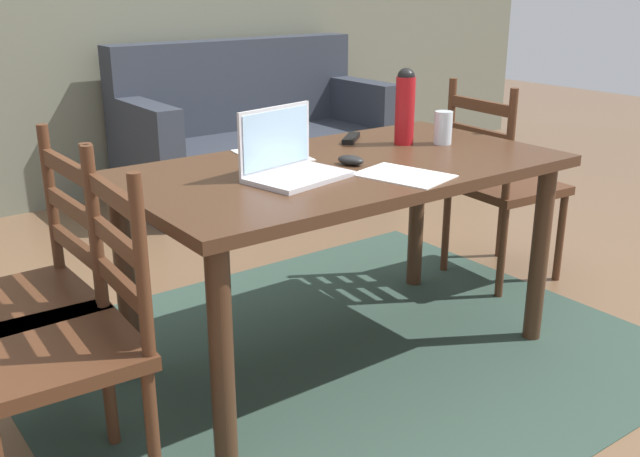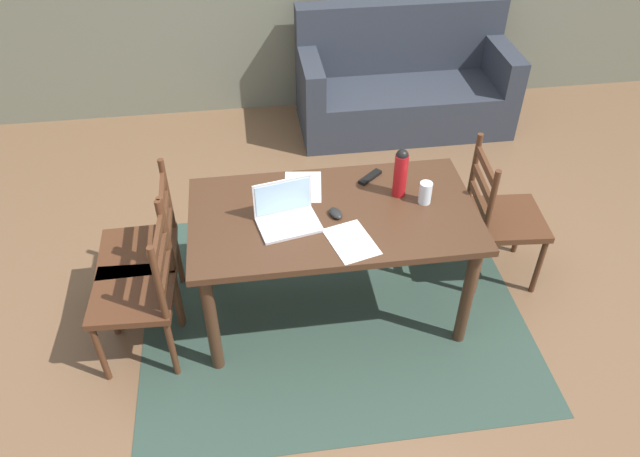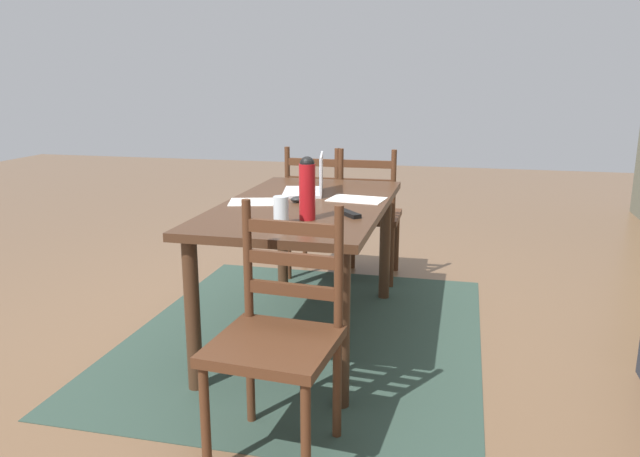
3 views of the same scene
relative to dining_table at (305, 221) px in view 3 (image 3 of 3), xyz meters
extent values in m
plane|color=brown|center=(0.00, 0.00, -0.66)|extent=(14.00, 14.00, 0.00)
cube|color=#2D4238|center=(0.00, 0.00, -0.66)|extent=(2.30, 1.91, 0.01)
cube|color=#422819|center=(0.00, 0.00, 0.08)|extent=(1.57, 0.85, 0.04)
cylinder|color=#422819|center=(-0.71, -0.34, -0.30)|extent=(0.07, 0.07, 0.72)
cylinder|color=#422819|center=(0.71, -0.34, -0.30)|extent=(0.07, 0.07, 0.72)
cylinder|color=#422819|center=(-0.71, 0.34, -0.30)|extent=(0.07, 0.07, 0.72)
cylinder|color=#422819|center=(0.71, 0.34, -0.30)|extent=(0.07, 0.07, 0.72)
cube|color=#4C2B19|center=(1.12, 0.17, -0.21)|extent=(0.47, 0.47, 0.04)
cylinder|color=#4C2B19|center=(1.32, 0.34, -0.45)|extent=(0.04, 0.04, 0.43)
cylinder|color=#4C2B19|center=(1.29, -0.03, -0.45)|extent=(0.04, 0.04, 0.43)
cylinder|color=#4C2B19|center=(0.94, 0.37, -0.45)|extent=(0.04, 0.04, 0.43)
cylinder|color=#4C2B19|center=(0.91, 0.00, -0.45)|extent=(0.04, 0.04, 0.43)
cylinder|color=#4C2B19|center=(0.93, 0.37, 0.04)|extent=(0.04, 0.04, 0.50)
cylinder|color=#4C2B19|center=(0.90, 0.00, 0.04)|extent=(0.04, 0.04, 0.50)
cube|color=#4C2B19|center=(0.92, 0.19, -0.06)|extent=(0.05, 0.36, 0.05)
cube|color=#4C2B19|center=(0.92, 0.19, 0.06)|extent=(0.05, 0.36, 0.05)
cube|color=#4C2B19|center=(0.92, 0.19, 0.19)|extent=(0.05, 0.36, 0.05)
cube|color=#4C2B19|center=(-1.12, -0.17, -0.21)|extent=(0.46, 0.46, 0.04)
cylinder|color=#4C2B19|center=(-1.32, -0.35, -0.45)|extent=(0.04, 0.04, 0.43)
cylinder|color=#4C2B19|center=(-1.30, 0.03, -0.45)|extent=(0.04, 0.04, 0.43)
cylinder|color=#4C2B19|center=(-0.94, -0.37, -0.45)|extent=(0.04, 0.04, 0.43)
cylinder|color=#4C2B19|center=(-0.92, 0.01, -0.45)|extent=(0.04, 0.04, 0.43)
cylinder|color=#4C2B19|center=(-0.93, -0.37, 0.04)|extent=(0.04, 0.04, 0.50)
cylinder|color=#4C2B19|center=(-0.91, 0.01, 0.04)|extent=(0.04, 0.04, 0.50)
cube|color=#4C2B19|center=(-0.92, -0.18, -0.06)|extent=(0.04, 0.36, 0.05)
cube|color=#4C2B19|center=(-0.92, -0.18, 0.06)|extent=(0.04, 0.36, 0.05)
cube|color=#4C2B19|center=(-0.92, -0.18, 0.19)|extent=(0.04, 0.36, 0.05)
cube|color=#4C2B19|center=(-1.12, 0.17, -0.21)|extent=(0.45, 0.45, 0.04)
cylinder|color=#4C2B19|center=(-1.30, -0.02, -0.45)|extent=(0.04, 0.04, 0.43)
cylinder|color=#4C2B19|center=(-1.31, 0.36, -0.45)|extent=(0.04, 0.04, 0.43)
cylinder|color=#4C2B19|center=(-0.92, -0.02, -0.45)|extent=(0.04, 0.04, 0.43)
cylinder|color=#4C2B19|center=(-0.93, 0.36, -0.45)|extent=(0.04, 0.04, 0.43)
cylinder|color=#4C2B19|center=(-0.91, -0.02, 0.04)|extent=(0.04, 0.04, 0.50)
cylinder|color=#4C2B19|center=(-0.92, 0.36, 0.04)|extent=(0.04, 0.04, 0.50)
cube|color=#4C2B19|center=(-0.92, 0.17, -0.06)|extent=(0.03, 0.36, 0.05)
cube|color=#4C2B19|center=(-0.92, 0.17, 0.06)|extent=(0.03, 0.36, 0.05)
cube|color=#4C2B19|center=(-0.92, 0.17, 0.19)|extent=(0.03, 0.36, 0.05)
cube|color=silver|center=(-0.25, -0.08, 0.11)|extent=(0.36, 0.28, 0.02)
cube|color=silver|center=(-0.27, 0.02, 0.22)|extent=(0.32, 0.07, 0.21)
cube|color=#A5CCEA|center=(-0.27, 0.02, 0.22)|extent=(0.29, 0.06, 0.19)
cylinder|color=#A81419|center=(0.39, 0.11, 0.23)|extent=(0.08, 0.08, 0.26)
sphere|color=black|center=(0.39, 0.11, 0.36)|extent=(0.07, 0.07, 0.07)
cylinder|color=silver|center=(0.51, 0.02, 0.16)|extent=(0.07, 0.07, 0.13)
ellipsoid|color=black|center=(0.01, -0.03, 0.12)|extent=(0.09, 0.11, 0.03)
cube|color=black|center=(0.26, 0.29, 0.11)|extent=(0.16, 0.14, 0.02)
cube|color=white|center=(0.05, -0.25, 0.10)|extent=(0.28, 0.34, 0.00)
cube|color=white|center=(-0.14, 0.25, 0.10)|extent=(0.25, 0.32, 0.00)
camera|label=1|loc=(-1.56, -1.95, 0.72)|focal=40.62mm
camera|label=2|loc=(-0.44, -2.59, 2.21)|focal=34.71mm
camera|label=3|loc=(3.11, 0.82, 0.75)|focal=34.54mm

